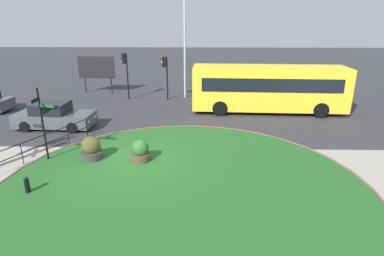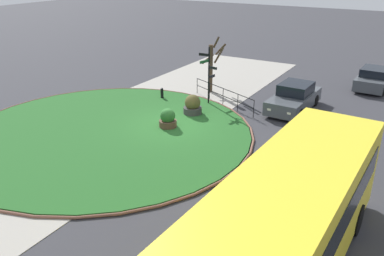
{
  "view_description": "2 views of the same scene",
  "coord_description": "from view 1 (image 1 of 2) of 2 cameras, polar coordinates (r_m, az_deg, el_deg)",
  "views": [
    {
      "loc": [
        2.95,
        -12.84,
        6.13
      ],
      "look_at": [
        2.57,
        2.16,
        0.89
      ],
      "focal_mm": 29.35,
      "sensor_mm": 36.0,
      "label": 1
    },
    {
      "loc": [
        15.81,
        10.54,
        7.84
      ],
      "look_at": [
        2.69,
        2.79,
        1.46
      ],
      "focal_mm": 37.57,
      "sensor_mm": 36.0,
      "label": 2
    }
  ],
  "objects": [
    {
      "name": "ground",
      "position": [
        14.53,
        -10.45,
        -6.05
      ],
      "size": [
        120.0,
        120.0,
        0.0
      ],
      "primitive_type": "plane",
      "color": "#333338"
    },
    {
      "name": "sidewalk_paving",
      "position": [
        12.61,
        -12.45,
        -10.28
      ],
      "size": [
        32.0,
        7.58,
        0.02
      ],
      "primitive_type": "cube",
      "color": "#9E998E",
      "rests_on": "ground"
    },
    {
      "name": "grass_island",
      "position": [
        12.19,
        -1.65,
        -10.66
      ],
      "size": [
        14.11,
        14.11,
        0.1
      ],
      "primitive_type": "cylinder",
      "color": "#235B23",
      "rests_on": "ground"
    },
    {
      "name": "grass_kerb_ring",
      "position": [
        12.19,
        -1.65,
        -10.64
      ],
      "size": [
        14.42,
        14.42,
        0.11
      ],
      "primitive_type": "torus",
      "color": "brown",
      "rests_on": "ground"
    },
    {
      "name": "signpost_directional",
      "position": [
        15.13,
        -25.43,
        1.38
      ],
      "size": [
        1.22,
        1.2,
        3.4
      ],
      "color": "black",
      "rests_on": "ground"
    },
    {
      "name": "bollard_foreground",
      "position": [
        13.11,
        -27.77,
        -9.25
      ],
      "size": [
        0.18,
        0.18,
        0.71
      ],
      "color": "black",
      "rests_on": "ground"
    },
    {
      "name": "railing_grass_edge",
      "position": [
        16.36,
        -24.96,
        -2.17
      ],
      "size": [
        2.22,
        4.77,
        1.01
      ],
      "rotation": [
        0.0,
        0.0,
        4.28
      ],
      "color": "black",
      "rests_on": "ground"
    },
    {
      "name": "bus_yellow",
      "position": [
        22.13,
        13.69,
        7.1
      ],
      "size": [
        10.34,
        2.97,
        3.11
      ],
      "rotation": [
        0.0,
        0.0,
        3.1
      ],
      "color": "yellow",
      "rests_on": "ground"
    },
    {
      "name": "car_near_lane",
      "position": [
        20.14,
        -23.74,
        1.91
      ],
      "size": [
        4.53,
        2.01,
        1.52
      ],
      "rotation": [
        0.0,
        0.0,
        -0.04
      ],
      "color": "#474C51",
      "rests_on": "ground"
    },
    {
      "name": "traffic_light_near",
      "position": [
        25.47,
        -12.06,
        10.98
      ],
      "size": [
        0.49,
        0.28,
        3.6
      ],
      "rotation": [
        0.0,
        0.0,
        3.07
      ],
      "color": "black",
      "rests_on": "ground"
    },
    {
      "name": "traffic_light_far",
      "position": [
        24.87,
        -4.92,
        10.72
      ],
      "size": [
        0.49,
        0.3,
        3.35
      ],
      "rotation": [
        0.0,
        0.0,
        3.29
      ],
      "color": "black",
      "rests_on": "ground"
    },
    {
      "name": "lamppost_tall",
      "position": [
        25.28,
        -1.35,
        17.02
      ],
      "size": [
        0.32,
        0.32,
        9.7
      ],
      "color": "#B7B7BC",
      "rests_on": "ground"
    },
    {
      "name": "billboard_left",
      "position": [
        28.46,
        -16.94,
        10.34
      ],
      "size": [
        3.2,
        0.33,
        3.13
      ],
      "rotation": [
        0.0,
        0.0,
        -0.06
      ],
      "color": "black",
      "rests_on": "ground"
    },
    {
      "name": "planter_near_signpost",
      "position": [
        14.26,
        -9.32,
        -4.4
      ],
      "size": [
        0.89,
        0.89,
        1.05
      ],
      "color": "brown",
      "rests_on": "ground"
    },
    {
      "name": "planter_kerbside",
      "position": [
        14.92,
        -17.81,
        -3.82
      ],
      "size": [
        1.0,
        1.0,
        1.16
      ],
      "color": "#383838",
      "rests_on": "ground"
    }
  ]
}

